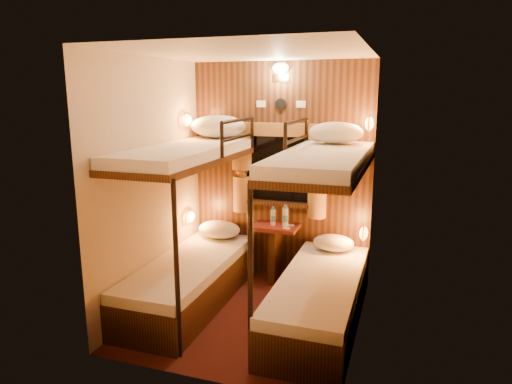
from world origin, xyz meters
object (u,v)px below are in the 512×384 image
(table, at_px, (275,246))
(bottle_left, at_px, (273,217))
(bunk_left, at_px, (190,250))
(bunk_right, at_px, (320,265))
(bottle_right, at_px, (285,217))

(table, height_order, bottle_left, bottle_left)
(bunk_left, distance_m, table, 1.02)
(bunk_left, xyz_separation_m, bunk_right, (1.30, 0.00, 0.00))
(bunk_left, height_order, table, bunk_left)
(bottle_left, bearing_deg, bunk_left, -129.13)
(bunk_left, distance_m, bunk_right, 1.30)
(bottle_left, relative_size, bottle_right, 0.87)
(table, bearing_deg, bunk_left, -129.67)
(bunk_right, bearing_deg, table, 129.67)
(bottle_right, bearing_deg, bottle_left, -177.45)
(bunk_left, xyz_separation_m, table, (0.65, 0.78, -0.14))
(table, height_order, bottle_right, bottle_right)
(bottle_right, bearing_deg, table, 177.56)
(bunk_right, height_order, bottle_right, bunk_right)
(table, bearing_deg, bunk_right, -50.33)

